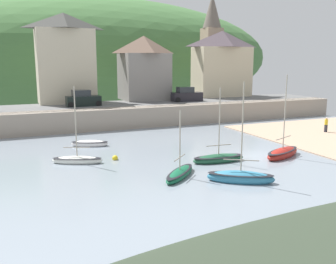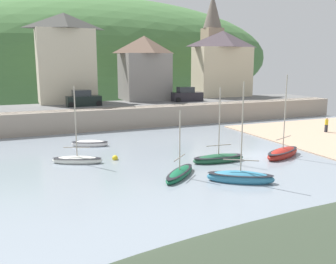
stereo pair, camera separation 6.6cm
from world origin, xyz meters
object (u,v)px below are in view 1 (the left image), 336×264
Objects in this scene: church_with_spire at (212,43)px; sailboat_far_left at (283,153)px; sailboat_blue_trim at (77,160)px; motorboat_with_cabin at (90,144)px; parked_car_by_wall at (186,95)px; sailboat_white_hull at (219,158)px; parked_car_near_slipway at (83,99)px; waterfront_building_centre at (144,67)px; sailboat_nearest_shore at (180,173)px; sailboat_tall_mast at (241,177)px; waterfront_building_left at (65,58)px; person_on_slipway at (326,124)px; waterfront_building_right at (222,63)px; mooring_buoy at (115,158)px.

church_with_spire is 2.29× the size of sailboat_far_left.
sailboat_far_left reaches higher than sailboat_blue_trim.
parked_car_by_wall reaches higher than motorboat_with_cabin.
sailboat_white_hull reaches higher than parked_car_near_slipway.
parked_car_near_slipway is at bearing -154.57° from waterfront_building_centre.
sailboat_white_hull is (4.42, 2.33, 0.04)m from sailboat_nearest_shore.
sailboat_tall_mast is at bearing -84.05° from sailboat_nearest_shore.
sailboat_blue_trim is 1.29× the size of sailboat_nearest_shore.
waterfront_building_centre is at bearing 78.09° from motorboat_with_cabin.
sailboat_blue_trim is 0.91× the size of sailboat_tall_mast.
sailboat_blue_trim is 16.61m from sailboat_far_left.
waterfront_building_left is 32.59m from person_on_slipway.
waterfront_building_right is at bearing 0.00° from waterfront_building_left.
motorboat_with_cabin is at bearing -98.36° from parked_car_near_slipway.
sailboat_tall_mast is at bearing -172.66° from sailboat_far_left.
waterfront_building_right is 32.52m from mooring_buoy.
sailboat_tall_mast reaches higher than mooring_buoy.
person_on_slipway is at bearing -24.39° from sailboat_nearest_shore.
sailboat_far_left reaches higher than motorboat_with_cabin.
sailboat_nearest_shore reaches higher than person_on_slipway.
sailboat_white_hull is at bearing -17.47° from sailboat_nearest_shore.
church_with_spire is at bearing 48.60° from parked_car_by_wall.
person_on_slipway is at bearing -38.65° from waterfront_building_left.
waterfront_building_left is at bearing 93.10° from sailboat_far_left.
waterfront_building_right is 10.21m from parked_car_by_wall.
sailboat_white_hull is (1.22, 4.90, -0.05)m from sailboat_tall_mast.
sailboat_tall_mast is 26.81m from parked_car_near_slipway.
sailboat_white_hull is at bearing -73.23° from parked_car_near_slipway.
waterfront_building_left reaches higher than motorboat_with_cabin.
sailboat_white_hull reaches higher than mooring_buoy.
waterfront_building_centre is 7.35m from parked_car_by_wall.
church_with_spire reaches higher than waterfront_building_left.
waterfront_building_right reaches higher than sailboat_blue_trim.
sailboat_blue_trim is (-13.17, -21.80, -6.63)m from waterfront_building_centre.
sailboat_white_hull is at bearing -96.38° from waterfront_building_centre.
sailboat_far_left is (10.07, 1.61, 0.09)m from sailboat_nearest_shore.
church_with_spire is at bearing 17.12° from waterfront_building_centre.
waterfront_building_right reaches higher than sailboat_nearest_shore.
mooring_buoy is (0.87, -5.77, -0.08)m from motorboat_with_cabin.
sailboat_far_left is 17.22m from motorboat_with_cabin.
waterfront_building_centre is 1.27× the size of sailboat_far_left.
sailboat_blue_trim is at bearing 176.53° from mooring_buoy.
waterfront_building_left is at bearing 51.61° from sailboat_nearest_shore.
waterfront_building_centre is 26.32m from sailboat_blue_trim.
parked_car_by_wall is at bearing 68.37° from sailboat_blue_trim.
church_with_spire is 25.12m from parked_car_near_slipway.
sailboat_white_hull is (-15.86, -29.71, -10.33)m from church_with_spire.
church_with_spire is at bearing 20.24° from parked_car_near_slipway.
waterfront_building_left is 2.77× the size of parked_car_near_slipway.
parked_car_by_wall is at bearing 122.12° from person_on_slipway.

